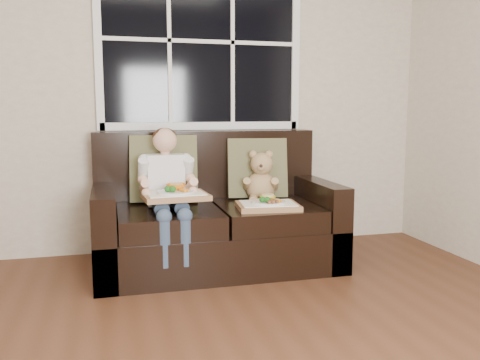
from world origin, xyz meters
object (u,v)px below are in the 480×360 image
object	(u,v)px
child	(167,181)
tray_right	(268,205)
tray_left	(175,194)
loveseat	(214,222)
teddy_bear	(261,180)

from	to	relation	value
child	tray_right	xyz separation A→B (m)	(0.66, -0.17, -0.16)
tray_left	tray_right	xyz separation A→B (m)	(0.63, -0.01, -0.10)
tray_left	tray_right	distance (m)	0.64
loveseat	tray_left	xyz separation A→B (m)	(-0.32, -0.28, 0.27)
teddy_bear	tray_left	distance (m)	0.74
child	loveseat	bearing A→B (deg)	18.63
child	tray_right	distance (m)	0.71
teddy_bear	child	bearing A→B (deg)	-153.41
loveseat	tray_left	distance (m)	0.50
tray_right	teddy_bear	bearing A→B (deg)	87.28
tray_left	child	bearing A→B (deg)	97.43
tray_right	child	bearing A→B (deg)	171.10
teddy_bear	tray_right	size ratio (longest dim) A/B	0.88
loveseat	child	distance (m)	0.50
teddy_bear	tray_left	xyz separation A→B (m)	(-0.68, -0.29, -0.03)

